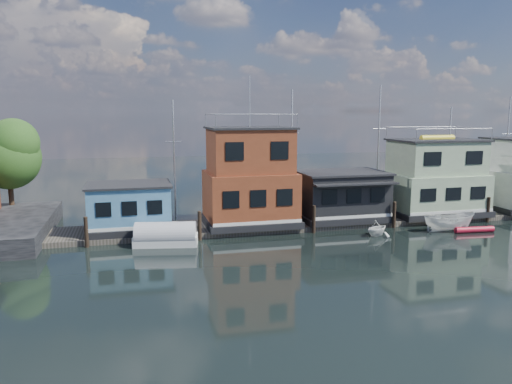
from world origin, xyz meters
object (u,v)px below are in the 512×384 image
object	(u,v)px
houseboat_blue	(130,207)
houseboat_dark	(341,195)
red_kayak	(474,230)
houseboat_green	(435,179)
houseboat_red	(250,179)
motorboat	(449,222)
tarp_runabout	(166,236)
dinghy_white	(377,228)

from	to	relation	value
houseboat_blue	houseboat_dark	size ratio (longest dim) A/B	0.86
red_kayak	houseboat_green	bearing A→B (deg)	93.30
red_kayak	houseboat_dark	bearing A→B (deg)	151.41
houseboat_red	houseboat_dark	xyz separation A→B (m)	(8.00, -0.02, -1.69)
houseboat_dark	motorboat	xyz separation A→B (m)	(7.11, -4.97, -1.62)
houseboat_dark	tarp_runabout	xyz separation A→B (m)	(-15.06, -3.59, -1.74)
houseboat_green	dinghy_white	distance (m)	9.81
motorboat	red_kayak	bearing A→B (deg)	-105.63
houseboat_blue	houseboat_green	size ratio (longest dim) A/B	0.76
houseboat_green	tarp_runabout	xyz separation A→B (m)	(-24.06, -3.61, -2.87)
dinghy_white	tarp_runabout	xyz separation A→B (m)	(-16.00, 1.15, 0.06)
motorboat	houseboat_blue	bearing A→B (deg)	86.79
red_kayak	tarp_runabout	size ratio (longest dim) A/B	0.69
houseboat_blue	motorboat	distance (m)	25.15
houseboat_green	red_kayak	xyz separation A→B (m)	(-0.10, -5.78, -3.31)
houseboat_red	dinghy_white	size ratio (longest dim) A/B	5.09
houseboat_dark	motorboat	size ratio (longest dim) A/B	1.79
dinghy_white	motorboat	bearing A→B (deg)	-118.72
houseboat_red	red_kayak	xyz separation A→B (m)	(16.90, -5.78, -3.86)
houseboat_blue	houseboat_green	bearing A→B (deg)	0.00
houseboat_blue	red_kayak	xyz separation A→B (m)	(26.40, -5.78, -1.97)
dinghy_white	red_kayak	bearing A→B (deg)	-123.93
tarp_runabout	houseboat_blue	bearing A→B (deg)	134.38
motorboat	dinghy_white	xyz separation A→B (m)	(-6.16, 0.22, -0.18)
houseboat_blue	houseboat_red	xyz separation A→B (m)	(9.50, 0.00, 1.90)
houseboat_dark	motorboat	distance (m)	8.82
houseboat_dark	houseboat_green	distance (m)	9.07
houseboat_blue	tarp_runabout	bearing A→B (deg)	-55.95
houseboat_blue	houseboat_red	size ratio (longest dim) A/B	0.54
houseboat_blue	tarp_runabout	distance (m)	4.62
houseboat_blue	tarp_runabout	xyz separation A→B (m)	(2.44, -3.61, -1.53)
houseboat_dark	tarp_runabout	size ratio (longest dim) A/B	1.57
houseboat_red	red_kayak	size ratio (longest dim) A/B	3.64
houseboat_blue	red_kayak	world-z (taller)	houseboat_blue
houseboat_green	motorboat	world-z (taller)	houseboat_green
tarp_runabout	motorboat	bearing A→B (deg)	6.79
houseboat_green	motorboat	bearing A→B (deg)	-110.77
houseboat_dark	tarp_runabout	world-z (taller)	houseboat_dark
motorboat	houseboat_green	bearing A→B (deg)	-12.53
houseboat_dark	red_kayak	world-z (taller)	houseboat_dark
houseboat_green	dinghy_white	size ratio (longest dim) A/B	3.60
houseboat_dark	red_kayak	size ratio (longest dim) A/B	2.27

